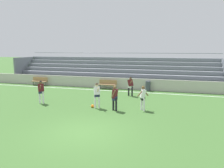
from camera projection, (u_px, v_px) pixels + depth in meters
ground_plane at (85, 132)px, 10.23m from camera, size 160.00×160.00×0.00m
field_line_sideline at (129, 92)px, 19.92m from camera, size 44.00×0.12×0.01m
sideline_wall at (131, 84)px, 20.97m from camera, size 48.00×0.16×1.11m
bleacher_stand at (112, 70)px, 24.17m from camera, size 23.29×4.25×3.51m
bench_far_left at (108, 84)px, 21.23m from camera, size 1.80×0.40×0.90m
bench_far_right at (40, 80)px, 23.38m from camera, size 1.80×0.40×0.90m
trash_bin at (148, 86)px, 20.25m from camera, size 0.47×0.47×0.95m
player_white_on_ball at (97, 93)px, 14.25m from camera, size 0.51×0.70×1.71m
player_dark_trailing_run at (115, 96)px, 13.67m from camera, size 0.37×0.52×1.63m
player_dark_wide_left at (41, 90)px, 15.49m from camera, size 0.51×0.70×1.69m
player_dark_pressing_high at (130, 85)px, 18.00m from camera, size 0.54×0.69×1.64m
player_white_deep_cover at (143, 96)px, 13.73m from camera, size 0.72×0.48×1.62m
soccer_ball at (92, 106)px, 14.52m from camera, size 0.22×0.22×0.22m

